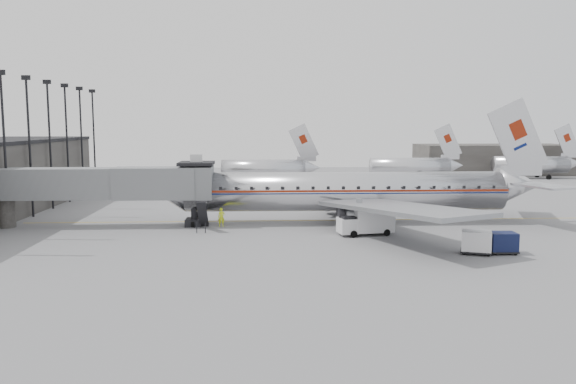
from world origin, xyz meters
name	(u,v)px	position (x,y,z in m)	size (l,w,h in m)	color
ground	(289,231)	(0.00, 0.00, 0.00)	(160.00, 160.00, 0.00)	slate
hangar	(493,159)	(45.00, 60.00, 3.00)	(30.00, 12.00, 6.00)	#363331
apron_line	(314,220)	(3.00, 6.00, 0.01)	(0.15, 60.00, 0.01)	gold
jet_bridge	(118,184)	(-16.66, 3.67, 4.18)	(21.00, 6.20, 7.10)	slate
floodlight_masts	(40,139)	(-27.50, 13.00, 8.36)	(0.90, 42.25, 15.25)	black
distant_aircraft_near	(264,168)	(-1.79, 42.00, 2.73)	(16.39, 3.20, 10.26)	silver
distant_aircraft_mid	(411,166)	(24.21, 46.00, 2.73)	(16.39, 3.20, 10.26)	silver
distant_aircraft_far	(531,164)	(48.21, 50.00, 2.73)	(16.39, 3.20, 10.26)	silver
airliner	(353,191)	(6.81, 4.54, 3.23)	(40.57, 37.61, 12.83)	silver
service_van	(366,221)	(6.98, -2.01, 1.24)	(5.27, 2.71, 2.36)	silver
baggage_cart_navy	(502,242)	(16.19, -10.00, 0.89)	(2.17, 1.68, 1.67)	#0E1539
baggage_cart_white	(476,242)	(14.10, -10.00, 0.97)	(2.78, 2.47, 1.81)	white
ramp_worker	(221,217)	(-6.52, 3.00, 0.93)	(0.68, 0.44, 1.86)	#DAF01C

